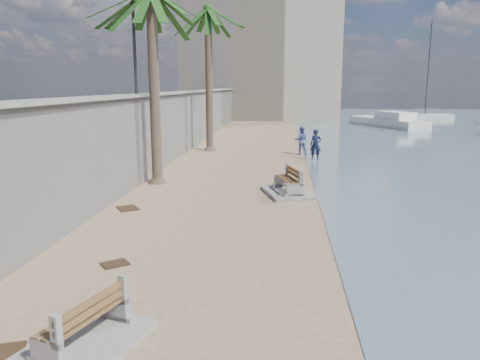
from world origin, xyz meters
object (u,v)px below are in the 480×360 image
object	(u,v)px
bench_near	(84,325)
yacht_far	(387,123)
person_a	(316,142)
palm_back	(208,12)
person_b	(301,139)
bench_far	(288,183)
sailboat_west	(425,116)

from	to	relation	value
bench_near	yacht_far	distance (m)	42.44
person_a	yacht_far	xyz separation A→B (m)	(8.33, 21.54, -0.60)
palm_back	person_b	xyz separation A→B (m)	(5.52, -1.21, -7.25)
bench_far	person_a	distance (m)	8.40
bench_near	sailboat_west	bearing A→B (deg)	68.95
palm_back	yacht_far	size ratio (longest dim) A/B	1.00
person_a	person_b	world-z (taller)	person_a
bench_near	person_a	size ratio (longest dim) A/B	1.23
bench_far	person_a	size ratio (longest dim) A/B	1.36
person_b	sailboat_west	distance (m)	34.37
palm_back	bench_far	bearing A→B (deg)	-67.79
person_a	sailboat_west	bearing A→B (deg)	70.02
bench_near	person_a	distance (m)	19.43
yacht_far	palm_back	bearing A→B (deg)	115.98
bench_far	sailboat_west	size ratio (longest dim) A/B	0.23
yacht_far	sailboat_west	distance (m)	12.89
palm_back	yacht_far	xyz separation A→B (m)	(14.55, 18.32, -7.80)
bench_far	yacht_far	bearing A→B (deg)	71.65
yacht_far	bench_near	bearing A→B (deg)	136.48
person_a	yacht_far	distance (m)	23.10
bench_far	person_b	world-z (taller)	person_b
person_b	sailboat_west	world-z (taller)	sailboat_west
person_b	sailboat_west	size ratio (longest dim) A/B	0.16
yacht_far	sailboat_west	world-z (taller)	sailboat_west
palm_back	person_b	distance (m)	9.19
person_a	bench_far	bearing A→B (deg)	-95.83
palm_back	sailboat_west	distance (m)	37.05
person_b	sailboat_west	xyz separation A→B (m)	(15.73, 30.56, -0.53)
person_b	yacht_far	xyz separation A→B (m)	(9.03, 19.54, -0.55)
bench_near	sailboat_west	distance (m)	55.06
bench_near	sailboat_west	xyz separation A→B (m)	(19.77, 51.39, 0.00)
sailboat_west	yacht_far	bearing A→B (deg)	-121.28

